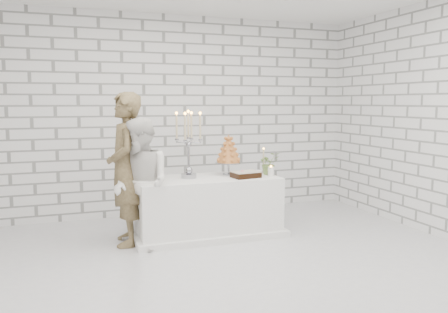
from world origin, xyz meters
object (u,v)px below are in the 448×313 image
cake_table (207,206)px  bride (141,184)px  candelabra (189,144)px  croquembouche (229,155)px  groom (126,169)px

cake_table → bride: bearing=-162.8°
candelabra → croquembouche: (0.56, 0.08, -0.16)m
bride → cake_table: bearing=85.0°
candelabra → croquembouche: bearing=7.9°
candelabra → groom: bearing=-174.6°
cake_table → groom: groom is taller
croquembouche → cake_table: bearing=-160.2°
groom → bride: 0.32m
candelabra → cake_table: bearing=-10.2°
candelabra → croquembouche: 0.59m
cake_table → croquembouche: size_ratio=3.35×
croquembouche → bride: bearing=-162.1°
groom → croquembouche: groom is taller
cake_table → candelabra: candelabra is taller
bride → candelabra: bearing=93.7°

